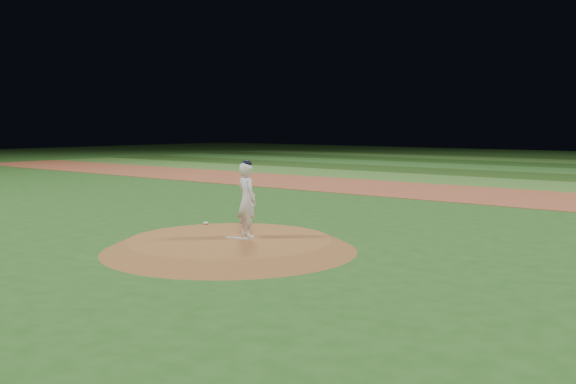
{
  "coord_description": "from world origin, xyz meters",
  "views": [
    {
      "loc": [
        9.58,
        -9.85,
        2.7
      ],
      "look_at": [
        0.0,
        2.0,
        1.1
      ],
      "focal_mm": 40.0,
      "sensor_mm": 36.0,
      "label": 1
    }
  ],
  "objects_px": {
    "rosin_bag": "(206,223)",
    "pitchers_mound": "(230,244)",
    "pitching_rubber": "(237,238)",
    "pitcher_on_mound": "(247,199)"
  },
  "relations": [
    {
      "from": "pitcher_on_mound",
      "to": "rosin_bag",
      "type": "bearing_deg",
      "value": 161.34
    },
    {
      "from": "pitchers_mound",
      "to": "pitcher_on_mound",
      "type": "relative_size",
      "value": 3.26
    },
    {
      "from": "rosin_bag",
      "to": "pitchers_mound",
      "type": "bearing_deg",
      "value": -29.74
    },
    {
      "from": "rosin_bag",
      "to": "pitcher_on_mound",
      "type": "xyz_separation_m",
      "value": [
        2.0,
        -0.68,
        0.8
      ]
    },
    {
      "from": "pitchers_mound",
      "to": "rosin_bag",
      "type": "xyz_separation_m",
      "value": [
        -1.84,
        1.05,
        0.16
      ]
    },
    {
      "from": "pitchers_mound",
      "to": "pitcher_on_mound",
      "type": "bearing_deg",
      "value": 66.68
    },
    {
      "from": "pitchers_mound",
      "to": "pitching_rubber",
      "type": "distance_m",
      "value": 0.21
    },
    {
      "from": "pitching_rubber",
      "to": "rosin_bag",
      "type": "height_order",
      "value": "rosin_bag"
    },
    {
      "from": "pitchers_mound",
      "to": "pitcher_on_mound",
      "type": "xyz_separation_m",
      "value": [
        0.16,
        0.38,
        0.96
      ]
    },
    {
      "from": "pitchers_mound",
      "to": "pitching_rubber",
      "type": "xyz_separation_m",
      "value": [
        0.14,
        0.08,
        0.14
      ]
    }
  ]
}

